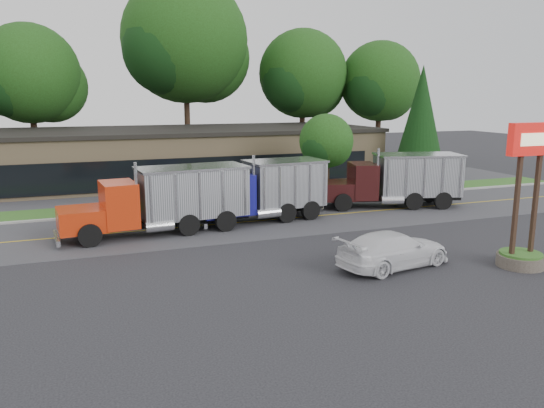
{
  "coord_description": "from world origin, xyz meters",
  "views": [
    {
      "loc": [
        -6.58,
        -18.75,
        6.99
      ],
      "look_at": [
        2.24,
        5.03,
        1.8
      ],
      "focal_mm": 35.0,
      "sensor_mm": 36.0,
      "label": 1
    }
  ],
  "objects_px": {
    "bilo_sign": "(524,219)",
    "rally_car": "(394,249)",
    "dump_truck_blue": "(269,189)",
    "dump_truck_maroon": "(398,179)",
    "dump_truck_red": "(168,198)"
  },
  "relations": [
    {
      "from": "bilo_sign",
      "to": "rally_car",
      "type": "xyz_separation_m",
      "value": [
        -5.01,
        1.8,
        -1.28
      ]
    },
    {
      "from": "bilo_sign",
      "to": "dump_truck_blue",
      "type": "relative_size",
      "value": 0.78
    },
    {
      "from": "dump_truck_maroon",
      "to": "rally_car",
      "type": "xyz_separation_m",
      "value": [
        -7.06,
        -10.43,
        -1.07
      ]
    },
    {
      "from": "bilo_sign",
      "to": "dump_truck_maroon",
      "type": "xyz_separation_m",
      "value": [
        2.06,
        12.23,
        -0.21
      ]
    },
    {
      "from": "dump_truck_red",
      "to": "rally_car",
      "type": "xyz_separation_m",
      "value": [
        7.79,
        -8.97,
        -1.07
      ]
    },
    {
      "from": "dump_truck_red",
      "to": "rally_car",
      "type": "relative_size",
      "value": 1.92
    },
    {
      "from": "bilo_sign",
      "to": "rally_car",
      "type": "bearing_deg",
      "value": 160.17
    },
    {
      "from": "rally_car",
      "to": "dump_truck_blue",
      "type": "bearing_deg",
      "value": 0.16
    },
    {
      "from": "dump_truck_red",
      "to": "dump_truck_maroon",
      "type": "distance_m",
      "value": 14.93
    },
    {
      "from": "rally_car",
      "to": "dump_truck_maroon",
      "type": "bearing_deg",
      "value": -44.99
    },
    {
      "from": "dump_truck_blue",
      "to": "bilo_sign",
      "type": "bearing_deg",
      "value": 114.91
    },
    {
      "from": "dump_truck_maroon",
      "to": "rally_car",
      "type": "distance_m",
      "value": 12.64
    },
    {
      "from": "dump_truck_maroon",
      "to": "rally_car",
      "type": "bearing_deg",
      "value": 70.99
    },
    {
      "from": "dump_truck_maroon",
      "to": "dump_truck_blue",
      "type": "bearing_deg",
      "value": 18.55
    },
    {
      "from": "dump_truck_maroon",
      "to": "bilo_sign",
      "type": "bearing_deg",
      "value": 95.55
    }
  ]
}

